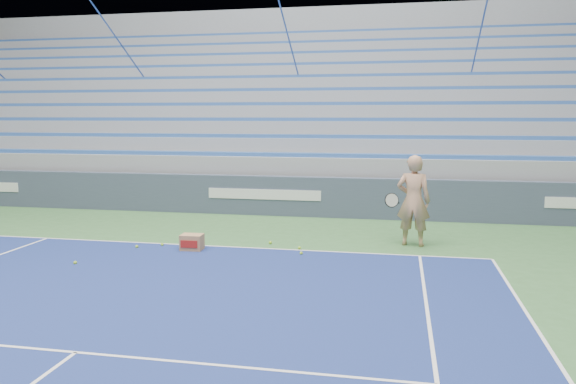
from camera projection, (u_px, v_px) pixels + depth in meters
The scene contains 10 objects.
sponsor_barrier at pixel (265, 195), 15.72m from camera, with size 30.00×0.32×1.10m.
bleachers at pixel (301, 127), 21.03m from camera, with size 31.00×9.15×7.30m.
tennis_player at pixel (413, 201), 11.93m from camera, with size 0.99×0.91×1.95m.
ball_box at pixel (192, 242), 11.61m from camera, with size 0.46×0.36×0.33m.
tennis_ball_0 at pixel (270, 242), 12.18m from camera, with size 0.07×0.07×0.07m, color #A5D42B.
tennis_ball_1 at pixel (137, 247), 11.80m from camera, with size 0.07×0.07×0.07m, color #A5D42B.
tennis_ball_2 at pixel (162, 244), 11.99m from camera, with size 0.07×0.07×0.07m, color #A5D42B.
tennis_ball_3 at pixel (75, 263), 10.51m from camera, with size 0.07×0.07×0.07m, color #A5D42B.
tennis_ball_4 at pixel (301, 253), 11.23m from camera, with size 0.07×0.07×0.07m, color #A5D42B.
tennis_ball_5 at pixel (300, 248), 11.68m from camera, with size 0.07×0.07×0.07m, color #A5D42B.
Camera 1 is at (3.67, 0.74, 2.77)m, focal length 35.00 mm.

